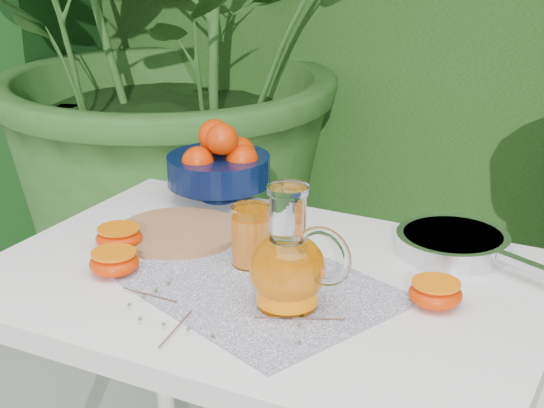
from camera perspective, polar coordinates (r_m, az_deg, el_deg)
The scene contains 10 objects.
potted_plant_left at distance 2.86m, azimuth -6.16°, elevation 12.08°, with size 1.96×1.96×1.96m, color #2A531C.
white_table at distance 1.53m, azimuth -0.35°, elevation -7.67°, with size 1.00×0.70×0.75m.
placemat at distance 1.45m, azimuth -0.90°, elevation -5.72°, with size 0.45×0.35×0.00m, color #0D144B.
cutting_board at distance 1.67m, azimuth -6.41°, elevation -1.96°, with size 0.25×0.25×0.02m, color #AB724D.
fruit_bowl at distance 1.84m, azimuth -3.59°, elevation 2.80°, with size 0.30×0.30×0.18m.
juice_pitcher at distance 1.35m, azimuth 1.16°, elevation -4.25°, with size 0.18×0.14×0.21m.
juice_tumbler at distance 1.51m, azimuth -1.36°, elevation -2.28°, with size 0.10×0.10×0.11m.
saute_pan at distance 1.61m, azimuth 12.34°, elevation -2.62°, with size 0.39×0.28×0.04m.
orange_halves at distance 1.49m, azimuth -3.93°, elevation -4.05°, with size 0.73×0.26×0.04m.
thyme_sprigs at distance 1.36m, azimuth -4.22°, elevation -7.45°, with size 0.38×0.25×0.01m.
Camera 1 is at (0.58, -1.11, 1.39)m, focal length 55.00 mm.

